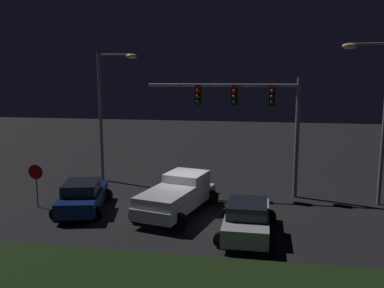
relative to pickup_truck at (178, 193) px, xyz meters
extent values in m
plane|color=black|center=(0.14, 0.69, -1.00)|extent=(80.00, 80.00, 0.00)
cube|color=black|center=(0.14, -7.13, -0.95)|extent=(22.38, 4.64, 0.10)
cube|color=silver|center=(-0.04, -0.17, -0.32)|extent=(3.21, 5.72, 0.55)
cube|color=silver|center=(0.24, 0.99, 0.38)|extent=(2.23, 2.28, 0.85)
cube|color=black|center=(0.24, 0.99, 0.50)|extent=(2.07, 1.89, 0.51)
cube|color=silver|center=(-0.29, -1.22, 0.18)|extent=(2.57, 3.39, 0.45)
cylinder|color=black|center=(-0.59, 1.96, -0.60)|extent=(0.80, 0.22, 0.80)
cylinder|color=black|center=(1.42, 1.48, -0.60)|extent=(0.80, 0.22, 0.80)
cylinder|color=black|center=(-1.50, -1.82, -0.60)|extent=(0.80, 0.22, 0.80)
cylinder|color=black|center=(0.51, -2.30, -0.60)|extent=(0.80, 0.22, 0.80)
cube|color=navy|center=(-4.72, -0.42, -0.39)|extent=(2.74, 4.69, 0.70)
cube|color=black|center=(-4.67, -0.66, 0.24)|extent=(2.01, 2.31, 0.55)
cylinder|color=black|center=(-5.96, 0.83, -0.68)|extent=(0.64, 0.22, 0.64)
cylinder|color=black|center=(-4.16, 1.25, -0.68)|extent=(0.64, 0.22, 0.64)
cylinder|color=black|center=(-5.28, -2.08, -0.68)|extent=(0.64, 0.22, 0.64)
cylinder|color=black|center=(-3.49, -1.67, -0.68)|extent=(0.64, 0.22, 0.64)
cube|color=#B7B7BC|center=(3.41, -2.24, -0.39)|extent=(1.84, 4.42, 0.70)
cube|color=black|center=(3.41, -2.49, 0.24)|extent=(1.62, 2.02, 0.55)
cylinder|color=black|center=(2.51, -0.74, -0.68)|extent=(0.64, 0.22, 0.64)
cylinder|color=black|center=(4.35, -0.75, -0.68)|extent=(0.64, 0.22, 0.64)
cylinder|color=black|center=(2.48, -3.73, -0.68)|extent=(0.64, 0.22, 0.64)
cylinder|color=black|center=(4.32, -3.75, -0.68)|extent=(0.64, 0.22, 0.64)
cylinder|color=slate|center=(5.80, 3.71, 2.25)|extent=(0.24, 0.24, 6.50)
cylinder|color=slate|center=(1.70, 3.71, 5.10)|extent=(8.20, 0.18, 0.18)
cube|color=black|center=(4.40, 3.71, 4.50)|extent=(0.32, 0.44, 0.95)
sphere|color=red|center=(4.40, 3.48, 4.80)|extent=(0.22, 0.22, 0.22)
sphere|color=#59380A|center=(4.40, 3.48, 4.50)|extent=(0.22, 0.22, 0.22)
sphere|color=#0C4719|center=(4.40, 3.48, 4.20)|extent=(0.22, 0.22, 0.22)
cube|color=black|center=(2.40, 3.71, 4.50)|extent=(0.32, 0.44, 0.95)
sphere|color=red|center=(2.40, 3.48, 4.80)|extent=(0.22, 0.22, 0.22)
sphere|color=#59380A|center=(2.40, 3.48, 4.50)|extent=(0.22, 0.22, 0.22)
sphere|color=#0C4719|center=(2.40, 3.48, 4.20)|extent=(0.22, 0.22, 0.22)
cube|color=black|center=(0.40, 3.71, 4.50)|extent=(0.32, 0.44, 0.95)
sphere|color=red|center=(0.40, 3.48, 4.80)|extent=(0.22, 0.22, 0.22)
sphere|color=#59380A|center=(0.40, 3.48, 4.50)|extent=(0.22, 0.22, 0.22)
sphere|color=#0C4719|center=(0.40, 3.48, 4.20)|extent=(0.22, 0.22, 0.22)
cylinder|color=slate|center=(-6.02, 5.35, 3.01)|extent=(0.20, 0.20, 8.01)
cylinder|color=slate|center=(-4.97, 5.35, 6.86)|extent=(2.09, 0.12, 0.12)
ellipsoid|color=#F9CC72|center=(-3.93, 5.35, 6.76)|extent=(0.70, 0.44, 0.30)
cylinder|color=slate|center=(10.00, 3.07, 3.16)|extent=(0.20, 0.20, 8.31)
cylinder|color=slate|center=(9.03, 3.07, 7.16)|extent=(1.92, 0.12, 0.12)
ellipsoid|color=#F9CC72|center=(8.07, 3.07, 7.06)|extent=(0.70, 0.44, 0.30)
cylinder|color=slate|center=(-7.21, -0.38, 0.10)|extent=(0.07, 0.07, 2.20)
cylinder|color=#B20C0F|center=(-7.21, -0.41, 0.85)|extent=(0.76, 0.03, 0.76)
camera|label=1|loc=(3.90, -18.75, 5.62)|focal=38.28mm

